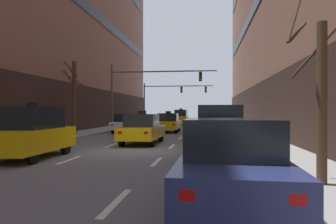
# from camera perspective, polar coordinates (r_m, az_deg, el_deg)

# --- Properties ---
(ground_plane) EXTENTS (120.00, 120.00, 0.00)m
(ground_plane) POSITION_cam_1_polar(r_m,az_deg,el_deg) (14.56, -6.74, -7.13)
(ground_plane) COLOR slate
(sidewalk_left) EXTENTS (2.87, 80.00, 0.14)m
(sidewalk_left) POSITION_cam_1_polar(r_m,az_deg,el_deg) (17.27, -28.07, -5.77)
(sidewalk_left) COLOR gray
(sidewalk_left) RESTS_ON ground
(sidewalk_right) EXTENTS (2.87, 80.00, 0.14)m
(sidewalk_right) POSITION_cam_1_polar(r_m,az_deg,el_deg) (14.43, 19.13, -6.92)
(sidewalk_right) COLOR gray
(sidewalk_right) RESTS_ON ground
(lane_stripe_l1_s3) EXTENTS (0.16, 2.00, 0.01)m
(lane_stripe_l1_s3) POSITION_cam_1_polar(r_m,az_deg,el_deg) (12.30, -17.85, -8.46)
(lane_stripe_l1_s3) COLOR silver
(lane_stripe_l1_s3) RESTS_ON ground
(lane_stripe_l1_s4) EXTENTS (0.16, 2.00, 0.01)m
(lane_stripe_l1_s4) POSITION_cam_1_polar(r_m,az_deg,el_deg) (16.93, -10.61, -6.10)
(lane_stripe_l1_s4) COLOR silver
(lane_stripe_l1_s4) RESTS_ON ground
(lane_stripe_l1_s5) EXTENTS (0.16, 2.00, 0.01)m
(lane_stripe_l1_s5) POSITION_cam_1_polar(r_m,az_deg,el_deg) (21.72, -6.54, -4.72)
(lane_stripe_l1_s5) COLOR silver
(lane_stripe_l1_s5) RESTS_ON ground
(lane_stripe_l1_s6) EXTENTS (0.16, 2.00, 0.01)m
(lane_stripe_l1_s6) POSITION_cam_1_polar(r_m,az_deg,el_deg) (26.59, -3.96, -3.83)
(lane_stripe_l1_s6) COLOR silver
(lane_stripe_l1_s6) RESTS_ON ground
(lane_stripe_l1_s7) EXTENTS (0.16, 2.00, 0.01)m
(lane_stripe_l1_s7) POSITION_cam_1_polar(r_m,az_deg,el_deg) (31.50, -2.19, -3.21)
(lane_stripe_l1_s7) COLOR silver
(lane_stripe_l1_s7) RESTS_ON ground
(lane_stripe_l1_s8) EXTENTS (0.16, 2.00, 0.01)m
(lane_stripe_l1_s8) POSITION_cam_1_polar(r_m,az_deg,el_deg) (36.43, -0.90, -2.76)
(lane_stripe_l1_s8) COLOR silver
(lane_stripe_l1_s8) RESTS_ON ground
(lane_stripe_l1_s9) EXTENTS (0.16, 2.00, 0.01)m
(lane_stripe_l1_s9) POSITION_cam_1_polar(r_m,az_deg,el_deg) (41.38, 0.09, -2.41)
(lane_stripe_l1_s9) COLOR silver
(lane_stripe_l1_s9) RESTS_ON ground
(lane_stripe_l1_s10) EXTENTS (0.16, 2.00, 0.01)m
(lane_stripe_l1_s10) POSITION_cam_1_polar(r_m,az_deg,el_deg) (46.34, 0.86, -2.14)
(lane_stripe_l1_s10) COLOR silver
(lane_stripe_l1_s10) RESTS_ON ground
(lane_stripe_l2_s2) EXTENTS (0.16, 2.00, 0.01)m
(lane_stripe_l2_s2) POSITION_cam_1_polar(r_m,az_deg,el_deg) (6.55, -9.62, -16.15)
(lane_stripe_l2_s2) COLOR silver
(lane_stripe_l2_s2) RESTS_ON ground
(lane_stripe_l2_s3) EXTENTS (0.16, 2.00, 0.01)m
(lane_stripe_l2_s3) POSITION_cam_1_polar(r_m,az_deg,el_deg) (11.32, -2.15, -9.21)
(lane_stripe_l2_s3) COLOR silver
(lane_stripe_l2_s3) RESTS_ON ground
(lane_stripe_l2_s4) EXTENTS (0.16, 2.00, 0.01)m
(lane_stripe_l2_s4) POSITION_cam_1_polar(r_m,az_deg,el_deg) (16.22, 0.76, -6.37)
(lane_stripe_l2_s4) COLOR silver
(lane_stripe_l2_s4) RESTS_ON ground
(lane_stripe_l2_s5) EXTENTS (0.16, 2.00, 0.01)m
(lane_stripe_l2_s5) POSITION_cam_1_polar(r_m,az_deg,el_deg) (21.17, 2.29, -4.85)
(lane_stripe_l2_s5) COLOR silver
(lane_stripe_l2_s5) RESTS_ON ground
(lane_stripe_l2_s6) EXTENTS (0.16, 2.00, 0.01)m
(lane_stripe_l2_s6) POSITION_cam_1_polar(r_m,az_deg,el_deg) (26.14, 3.25, -3.90)
(lane_stripe_l2_s6) COLOR silver
(lane_stripe_l2_s6) RESTS_ON ground
(lane_stripe_l2_s7) EXTENTS (0.16, 2.00, 0.01)m
(lane_stripe_l2_s7) POSITION_cam_1_polar(r_m,az_deg,el_deg) (31.12, 3.89, -3.25)
(lane_stripe_l2_s7) COLOR silver
(lane_stripe_l2_s7) RESTS_ON ground
(lane_stripe_l2_s8) EXTENTS (0.16, 2.00, 0.01)m
(lane_stripe_l2_s8) POSITION_cam_1_polar(r_m,az_deg,el_deg) (36.11, 4.36, -2.79)
(lane_stripe_l2_s8) COLOR silver
(lane_stripe_l2_s8) RESTS_ON ground
(lane_stripe_l2_s9) EXTENTS (0.16, 2.00, 0.01)m
(lane_stripe_l2_s9) POSITION_cam_1_polar(r_m,az_deg,el_deg) (41.10, 4.71, -2.43)
(lane_stripe_l2_s9) COLOR silver
(lane_stripe_l2_s9) RESTS_ON ground
(lane_stripe_l2_s10) EXTENTS (0.16, 2.00, 0.01)m
(lane_stripe_l2_s10) POSITION_cam_1_polar(r_m,az_deg,el_deg) (46.09, 4.99, -2.16)
(lane_stripe_l2_s10) COLOR silver
(lane_stripe_l2_s10) RESTS_ON ground
(taxi_driving_0) EXTENTS (1.76, 4.15, 2.17)m
(taxi_driving_0) POSITION_cam_1_polar(r_m,az_deg,el_deg) (13.16, -23.83, -3.54)
(taxi_driving_0) COLOR black
(taxi_driving_0) RESTS_ON ground
(taxi_driving_1) EXTENTS (1.90, 4.48, 1.86)m
(taxi_driving_1) POSITION_cam_1_polar(r_m,az_deg,el_deg) (26.97, 0.08, -2.02)
(taxi_driving_1) COLOR black
(taxi_driving_1) RESTS_ON ground
(taxi_driving_2) EXTENTS (1.93, 4.53, 1.87)m
(taxi_driving_2) POSITION_cam_1_polar(r_m,az_deg,el_deg) (17.45, -4.76, -3.18)
(taxi_driving_2) COLOR black
(taxi_driving_2) RESTS_ON ground
(taxi_driving_3) EXTENTS (1.84, 4.27, 2.23)m
(taxi_driving_3) POSITION_cam_1_polar(r_m,az_deg,el_deg) (41.81, 2.45, -0.99)
(taxi_driving_3) COLOR black
(taxi_driving_3) RESTS_ON ground
(car_driving_4) EXTENTS (1.82, 4.33, 1.62)m
(car_driving_4) POSITION_cam_1_polar(r_m,az_deg,el_deg) (26.61, -7.68, -2.11)
(car_driving_4) COLOR black
(car_driving_4) RESTS_ON ground
(car_parked_0) EXTENTS (1.99, 4.57, 1.70)m
(car_parked_0) POSITION_cam_1_polar(r_m,az_deg,el_deg) (6.13, 11.62, -9.29)
(car_parked_0) COLOR black
(car_parked_0) RESTS_ON ground
(car_parked_1) EXTENTS (1.80, 4.27, 2.06)m
(car_parked_1) POSITION_cam_1_polar(r_m,az_deg,el_deg) (11.99, 9.47, -3.76)
(car_parked_1) COLOR black
(car_parked_1) RESTS_ON ground
(car_parked_2) EXTENTS (1.77, 4.19, 1.57)m
(car_parked_2) POSITION_cam_1_polar(r_m,az_deg,el_deg) (18.56, 8.69, -3.17)
(car_parked_2) COLOR black
(car_parked_2) RESTS_ON ground
(car_parked_3) EXTENTS (2.07, 4.69, 2.24)m
(car_parked_3) POSITION_cam_1_polar(r_m,az_deg,el_deg) (24.56, 8.34, -1.56)
(car_parked_3) COLOR black
(car_parked_3) RESTS_ON ground
(traffic_signal_0) EXTENTS (9.86, 0.35, 6.06)m
(traffic_signal_0) POSITION_cam_1_polar(r_m,az_deg,el_deg) (28.67, -4.39, 5.05)
(traffic_signal_0) COLOR #4C4C51
(traffic_signal_0) RESTS_ON sidewalk_left
(traffic_signal_1) EXTENTS (9.78, 0.35, 5.69)m
(traffic_signal_1) POSITION_cam_1_polar(r_m,az_deg,el_deg) (43.43, 0.23, 3.36)
(traffic_signal_1) COLOR #4C4C51
(traffic_signal_1) RESTS_ON sidewalk_left
(street_tree_0) EXTENTS (1.75, 1.46, 4.71)m
(street_tree_0) POSITION_cam_1_polar(r_m,az_deg,el_deg) (8.06, 26.48, 3.05)
(street_tree_0) COLOR #4C3823
(street_tree_0) RESTS_ON sidewalk_right
(street_tree_2) EXTENTS (1.69, 1.09, 5.37)m
(street_tree_2) POSITION_cam_1_polar(r_m,az_deg,el_deg) (23.48, -17.05, 2.76)
(street_tree_2) COLOR #4C3823
(street_tree_2) RESTS_ON sidewalk_left
(pedestrian_0) EXTENTS (0.28, 0.51, 1.59)m
(pedestrian_0) POSITION_cam_1_polar(r_m,az_deg,el_deg) (30.86, 11.56, -1.33)
(pedestrian_0) COLOR #383D59
(pedestrian_0) RESTS_ON sidewalk_right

